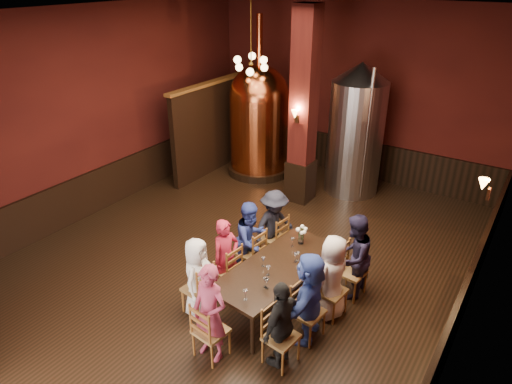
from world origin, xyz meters
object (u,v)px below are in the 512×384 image
Objects in this scene: dining_table at (277,269)px; person_0 at (197,277)px; person_2 at (251,240)px; person_1 at (226,257)px; copper_kettle at (259,119)px; rose_vase at (301,232)px; steel_vessel at (356,130)px.

person_0 is at bearing -130.36° from dining_table.
person_1 is at bearing -177.10° from person_2.
person_2 is 0.36× the size of copper_kettle.
person_1 is 5.37m from copper_kettle.
person_0 is (-0.96, -0.90, -0.00)m from dining_table.
person_0 is 0.67m from person_1.
person_2 is 0.92m from rose_vase.
rose_vase is at bearing -55.09° from person_2.
person_2 is at bearing 158.78° from dining_table.
steel_vessel reaches higher than rose_vase.
dining_table is 1.68× the size of person_2.
person_2 is 4.25× the size of rose_vase.
steel_vessel is 4.10m from rose_vase.
steel_vessel reaches higher than person_1.
person_2 is 0.46× the size of steel_vessel.
copper_kettle reaches higher than dining_table.
steel_vessel is at bearing 104.79° from dining_table.
person_1 is at bearing -62.81° from copper_kettle.
person_1 is 5.11m from steel_vessel.
dining_table is 1.82× the size of person_0.
steel_vessel is at bearing 13.83° from person_1.
rose_vase reaches higher than dining_table.
steel_vessel is at bearing -17.72° from person_0.
person_1 is 0.44× the size of steel_vessel.
dining_table is at bearing -61.98° from person_0.
dining_table is 1.76× the size of person_1.
steel_vessel is (0.11, 4.37, 0.87)m from person_2.
steel_vessel is at bearing 7.98° from person_2.
person_0 reaches higher than rose_vase.
copper_kettle is at bearing 131.89° from rose_vase.
copper_kettle is (-2.42, 4.72, 0.80)m from person_1.
dining_table is 1.31m from person_0.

